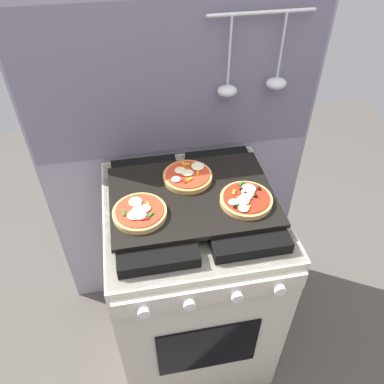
{
  "coord_description": "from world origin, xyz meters",
  "views": [
    {
      "loc": [
        -0.17,
        -0.92,
        1.77
      ],
      "look_at": [
        0.0,
        0.0,
        0.93
      ],
      "focal_mm": 36.06,
      "sensor_mm": 36.0,
      "label": 1
    }
  ],
  "objects_px": {
    "pizza_center": "(187,176)",
    "pizza_right": "(246,199)",
    "baking_tray": "(192,196)",
    "stove": "(192,278)",
    "pizza_left": "(140,212)"
  },
  "relations": [
    {
      "from": "stove",
      "to": "pizza_right",
      "type": "bearing_deg",
      "value": -22.27
    },
    {
      "from": "pizza_left",
      "to": "pizza_right",
      "type": "xyz_separation_m",
      "value": [
        0.34,
        -0.0,
        0.0
      ]
    },
    {
      "from": "baking_tray",
      "to": "stove",
      "type": "bearing_deg",
      "value": -90.0
    },
    {
      "from": "stove",
      "to": "pizza_left",
      "type": "bearing_deg",
      "value": -160.55
    },
    {
      "from": "baking_tray",
      "to": "pizza_left",
      "type": "distance_m",
      "value": 0.19
    },
    {
      "from": "pizza_center",
      "to": "pizza_right",
      "type": "bearing_deg",
      "value": -42.12
    },
    {
      "from": "stove",
      "to": "pizza_left",
      "type": "distance_m",
      "value": 0.51
    },
    {
      "from": "pizza_center",
      "to": "baking_tray",
      "type": "bearing_deg",
      "value": -87.68
    },
    {
      "from": "stove",
      "to": "pizza_left",
      "type": "height_order",
      "value": "pizza_left"
    },
    {
      "from": "pizza_left",
      "to": "pizza_right",
      "type": "relative_size",
      "value": 1.0
    },
    {
      "from": "stove",
      "to": "pizza_center",
      "type": "height_order",
      "value": "pizza_center"
    },
    {
      "from": "pizza_right",
      "to": "baking_tray",
      "type": "bearing_deg",
      "value": 157.24
    },
    {
      "from": "stove",
      "to": "pizza_right",
      "type": "distance_m",
      "value": 0.51
    },
    {
      "from": "stove",
      "to": "baking_tray",
      "type": "distance_m",
      "value": 0.46
    },
    {
      "from": "stove",
      "to": "baking_tray",
      "type": "bearing_deg",
      "value": 90.0
    }
  ]
}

